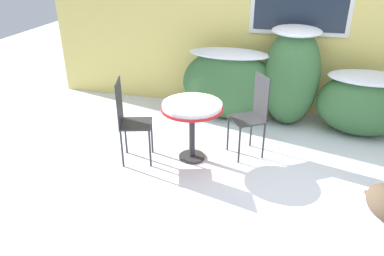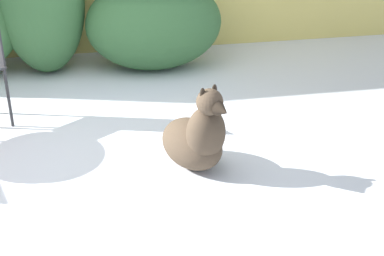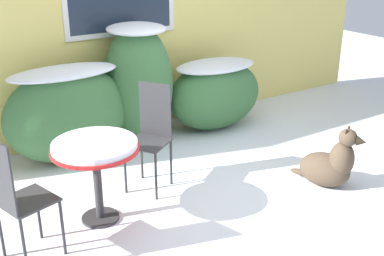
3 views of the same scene
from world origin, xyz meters
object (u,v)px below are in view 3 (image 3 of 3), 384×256
Objects in this scene: patio_table at (95,153)px; dog at (330,165)px; patio_chair_far_side at (17,196)px; patio_chair_near_table at (151,133)px.

patio_table reaches higher than dog.
dog is (2.90, -0.44, -0.34)m from patio_chair_far_side.
patio_table is 1.11× the size of dog.
patio_table is 0.72× the size of patio_chair_far_side.
patio_chair_near_table is at bearing -85.60° from patio_chair_far_side.
patio_chair_near_table is (0.70, 0.31, -0.07)m from patio_table.
patio_chair_near_table reaches higher than patio_table.
patio_chair_far_side is (-1.41, -0.54, 0.00)m from patio_chair_near_table.
patio_chair_far_side is (-0.72, -0.23, -0.07)m from patio_table.
patio_chair_near_table and patio_chair_far_side have the same top height.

